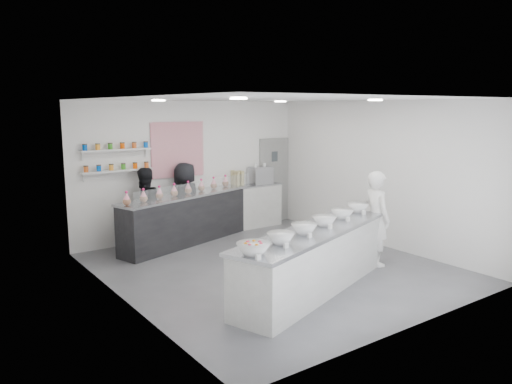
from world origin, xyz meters
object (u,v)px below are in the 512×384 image
at_px(espresso_machine, 260,176).
at_px(staff_right, 185,202).
at_px(back_bar, 189,218).
at_px(prep_counter, 314,261).
at_px(espresso_ledge, 254,206).
at_px(staff_left, 144,208).
at_px(woman_prep, 376,218).

height_order(espresso_machine, staff_right, staff_right).
bearing_deg(back_bar, prep_counter, -103.33).
distance_m(espresso_machine, staff_right, 2.13).
height_order(prep_counter, espresso_ledge, espresso_ledge).
distance_m(prep_counter, back_bar, 3.68).
bearing_deg(staff_left, espresso_machine, 172.23).
height_order(back_bar, espresso_ledge, back_bar).
bearing_deg(espresso_ledge, woman_prep, -88.45).
xyz_separation_m(back_bar, espresso_ledge, (1.97, 0.37, -0.02)).
height_order(back_bar, staff_left, staff_left).
distance_m(back_bar, staff_right, 0.41).
bearing_deg(woman_prep, espresso_machine, 10.98).
bearing_deg(staff_right, espresso_ledge, 168.11).
height_order(woman_prep, staff_left, woman_prep).
bearing_deg(espresso_machine, espresso_ledge, 180.00).
distance_m(espresso_ledge, espresso_machine, 0.74).
distance_m(back_bar, woman_prep, 3.93).
bearing_deg(espresso_machine, back_bar, -170.17).
xyz_separation_m(back_bar, woman_prep, (2.07, -3.32, 0.34)).
height_order(espresso_ledge, staff_left, staff_left).
bearing_deg(espresso_ledge, espresso_machine, 0.00).
height_order(woman_prep, staff_right, woman_prep).
relative_size(prep_counter, back_bar, 1.06).
bearing_deg(prep_counter, back_bar, 74.66).
bearing_deg(back_bar, espresso_ledge, -6.34).
bearing_deg(prep_counter, woman_prep, -8.44).
bearing_deg(espresso_ledge, staff_left, -177.55).
relative_size(back_bar, woman_prep, 1.97).
bearing_deg(back_bar, staff_right, 59.96).
relative_size(espresso_machine, staff_right, 0.31).
bearing_deg(woman_prep, back_bar, 44.11).
bearing_deg(woman_prep, espresso_ledge, 13.80).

